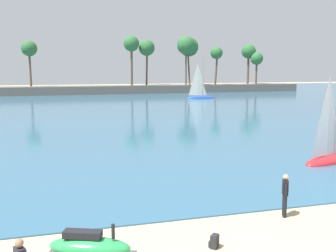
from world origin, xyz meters
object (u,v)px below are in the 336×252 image
object	(u,v)px
watercraft_on_trailer	(89,248)
person_at_waterline	(285,194)
sailboat_far_left	(330,152)
backpack_by_trailer	(214,242)
sailboat_near_shore	(200,94)

from	to	relation	value
watercraft_on_trailer	person_at_waterline	bearing A→B (deg)	13.60
sailboat_far_left	person_at_waterline	bearing A→B (deg)	-137.13
backpack_by_trailer	watercraft_on_trailer	bearing A→B (deg)	-179.26
backpack_by_trailer	sailboat_far_left	xyz separation A→B (m)	(11.07, 8.68, 0.43)
watercraft_on_trailer	backpack_by_trailer	bearing A→B (deg)	0.74
backpack_by_trailer	sailboat_near_shore	size ratio (longest dim) A/B	0.06
person_at_waterline	sailboat_near_shore	xyz separation A→B (m)	(17.41, 56.02, -0.12)
watercraft_on_trailer	sailboat_near_shore	bearing A→B (deg)	66.68
watercraft_on_trailer	sailboat_near_shore	distance (m)	62.99
person_at_waterline	backpack_by_trailer	bearing A→B (deg)	-153.97
sailboat_far_left	backpack_by_trailer	bearing A→B (deg)	-141.89
person_at_waterline	sailboat_near_shore	world-z (taller)	sailboat_near_shore
watercraft_on_trailer	sailboat_far_left	bearing A→B (deg)	30.25
sailboat_near_shore	sailboat_far_left	xyz separation A→B (m)	(-9.97, -49.10, -0.14)
watercraft_on_trailer	backpack_by_trailer	distance (m)	3.91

